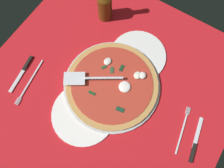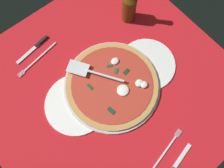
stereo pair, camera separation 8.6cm
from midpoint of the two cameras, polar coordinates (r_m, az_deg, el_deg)
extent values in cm
cube|color=red|center=(88.37, 1.62, -1.10)|extent=(98.23, 98.23, 0.80)
cube|color=silver|center=(107.95, 19.37, 15.38)|extent=(8.19, 8.19, 0.10)
cube|color=silver|center=(105.64, 25.54, 9.10)|extent=(8.19, 8.19, 0.10)
cube|color=silver|center=(105.43, 13.14, 16.33)|extent=(8.19, 8.19, 0.10)
cube|color=silver|center=(101.77, 19.50, 10.03)|extent=(8.19, 8.19, 0.10)
cube|color=silver|center=(100.66, 25.91, 3.31)|extent=(8.19, 8.19, 0.10)
cube|color=silver|center=(104.16, 6.62, 17.12)|extent=(8.19, 8.19, 0.10)
cube|color=silver|center=(99.10, 13.02, 10.90)|extent=(8.19, 8.19, 0.10)
cube|color=silver|center=(96.59, 19.64, 4.05)|extent=(8.19, 8.19, 0.10)
cube|color=silver|center=(96.82, 26.30, -3.02)|extent=(8.19, 8.19, 0.10)
cube|color=silver|center=(104.16, -0.03, 17.71)|extent=(8.19, 8.19, 0.10)
cube|color=silver|center=(97.74, 6.24, 11.66)|extent=(8.19, 8.19, 0.10)
cube|color=silver|center=(93.77, 12.90, 4.79)|extent=(8.19, 8.19, 0.10)
cube|color=silver|center=(92.58, 19.79, -2.53)|extent=(8.19, 8.19, 0.10)
cube|color=silver|center=(94.25, 26.72, -9.78)|extent=(8.19, 8.19, 0.10)
cube|color=silver|center=(105.44, -6.64, 18.06)|extent=(8.19, 8.19, 0.10)
cube|color=silver|center=(97.74, -0.68, 12.27)|extent=(8.19, 8.19, 0.10)
cube|color=silver|center=(92.33, 5.82, 5.50)|extent=(8.19, 8.19, 0.10)
cube|color=silver|center=(89.63, 12.76, -1.97)|extent=(8.19, 8.19, 0.10)
cube|color=silver|center=(89.88, 19.95, -9.61)|extent=(8.19, 8.19, 0.10)
cube|color=silver|center=(93.06, 27.18, -16.82)|extent=(8.19, 8.19, 0.10)
cube|color=silver|center=(107.95, -13.02, 18.20)|extent=(8.19, 8.19, 0.10)
cube|color=silver|center=(99.10, -7.52, 12.70)|extent=(8.19, 8.19, 0.10)
cube|color=silver|center=(92.34, -1.37, 6.13)|extent=(8.19, 8.19, 0.10)
cube|color=silver|center=(88.13, 5.38, -1.34)|extent=(8.19, 8.19, 0.10)
cube|color=silver|center=(86.85, 12.61, -9.27)|extent=(8.19, 8.19, 0.10)
cube|color=silver|center=(88.63, 20.13, -17.00)|extent=(8.19, 8.19, 0.10)
cube|color=silver|center=(101.77, -14.11, 12.95)|extent=(8.19, 8.19, 0.10)
cube|color=silver|center=(93.78, -8.47, 6.66)|extent=(8.19, 8.19, 0.10)
cube|color=silver|center=(88.13, -2.13, -0.68)|extent=(8.19, 8.19, 0.10)
cube|color=silver|center=(85.29, 4.89, -8.75)|extent=(8.19, 8.19, 0.10)
cube|color=silver|center=(85.56, 12.45, -16.92)|extent=(8.19, 8.19, 0.10)
cube|color=silver|center=(105.65, -20.30, 13.03)|extent=(8.19, 8.19, 0.10)
cube|color=silver|center=(96.59, -15.27, 7.07)|extent=(8.19, 8.19, 0.10)
cube|color=silver|center=(89.64, -9.50, -0.02)|extent=(8.19, 8.19, 0.10)
cube|color=silver|center=(85.30, -2.95, -8.06)|extent=(8.19, 8.19, 0.10)
cube|color=silver|center=(83.98, 4.35, -16.52)|extent=(8.19, 8.19, 0.10)
cube|color=silver|center=(100.67, -21.62, 7.36)|extent=(8.19, 8.19, 0.10)
cube|color=silver|center=(92.58, -16.52, 0.61)|extent=(8.19, 8.19, 0.10)
cube|color=silver|center=(86.85, -10.61, -7.24)|extent=(8.19, 8.19, 0.10)
cube|color=silver|center=(83.98, -3.84, -15.80)|extent=(8.19, 8.19, 0.10)
cube|color=silver|center=(96.83, -23.02, 1.18)|extent=(8.19, 8.19, 0.10)
cube|color=silver|center=(89.89, -17.86, -6.34)|extent=(8.19, 8.19, 0.10)
cube|color=silver|center=(85.56, -11.82, -14.80)|extent=(8.19, 8.19, 0.10)
cube|color=silver|center=(94.25, -24.51, -5.43)|extent=(8.19, 8.19, 0.10)
cube|color=silver|center=(88.64, -19.29, -13.60)|extent=(8.19, 8.19, 0.10)
cylinder|color=#B2B6BD|center=(87.43, 2.78, -0.76)|extent=(39.04, 39.04, 1.24)
cylinder|color=white|center=(92.78, 11.83, 4.80)|extent=(23.75, 23.75, 1.00)
cylinder|color=white|center=(85.92, -6.57, -5.68)|extent=(25.02, 25.02, 1.00)
cylinder|color=#C48A49|center=(86.26, 2.82, -0.50)|extent=(37.10, 37.10, 1.21)
cylinder|color=#B33223|center=(85.55, 2.84, -0.34)|extent=(32.68, 32.68, 0.30)
ellipsoid|color=silver|center=(88.55, 3.53, 5.67)|extent=(3.48, 2.89, 0.94)
ellipsoid|color=silver|center=(85.99, 10.03, -0.17)|extent=(3.38, 2.99, 1.32)
ellipsoid|color=white|center=(84.42, 5.78, -2.08)|extent=(4.77, 4.65, 0.92)
ellipsoid|color=white|center=(86.10, 11.24, -0.57)|extent=(3.03, 2.88, 1.37)
cube|color=#254E2D|center=(87.24, 3.90, 3.11)|extent=(2.91, 2.49, 0.30)
cube|color=#15361C|center=(87.50, 6.57, 2.90)|extent=(3.03, 1.75, 0.30)
cube|color=#16431D|center=(84.86, -3.01, -1.14)|extent=(1.31, 2.89, 0.30)
cube|color=#123825|center=(82.44, 2.77, -7.49)|extent=(2.16, 3.38, 0.30)
cube|color=#1E4425|center=(87.96, 2.15, 4.45)|extent=(2.50, 2.01, 0.30)
cube|color=#294622|center=(86.94, -3.90, 2.61)|extent=(3.50, 1.50, 0.30)
cube|color=silver|center=(86.51, -6.23, 3.80)|extent=(9.19, 10.03, 0.30)
cylinder|color=silver|center=(84.41, 1.22, 1.74)|extent=(9.01, 13.11, 1.00)
cube|color=white|center=(97.30, -16.95, 7.37)|extent=(21.30, 13.95, 0.60)
cube|color=silver|center=(95.70, -16.04, 6.63)|extent=(17.91, 3.27, 0.25)
cube|color=silver|center=(95.25, -20.77, 2.43)|extent=(3.00, 0.66, 0.25)
cube|color=silver|center=(95.03, -20.61, 2.27)|extent=(3.00, 0.66, 0.25)
cube|color=silver|center=(94.82, -20.44, 2.11)|extent=(3.00, 0.66, 0.25)
cube|color=silver|center=(94.61, -20.28, 1.94)|extent=(3.00, 0.66, 0.25)
cube|color=black|center=(98.77, -15.86, 10.47)|extent=(7.02, 2.21, 0.80)
cube|color=silver|center=(97.93, -19.06, 7.26)|extent=(12.18, 3.18, 0.25)
cube|color=silver|center=(87.14, 17.94, -18.65)|extent=(19.93, 15.74, 0.60)
cube|color=silver|center=(86.11, 16.45, -17.59)|extent=(15.65, 3.61, 0.25)
cube|color=silver|center=(88.41, 20.16, -12.76)|extent=(2.99, 0.79, 0.25)
cube|color=silver|center=(88.32, 19.93, -12.60)|extent=(2.99, 0.79, 0.25)
cube|color=silver|center=(88.23, 19.70, -12.44)|extent=(2.99, 0.79, 0.25)
cube|color=silver|center=(88.15, 19.46, -12.27)|extent=(2.99, 0.79, 0.25)
cube|color=silver|center=(87.94, 20.52, -18.22)|extent=(12.28, 3.71, 0.25)
cylinder|color=#57330E|center=(98.54, 7.09, 18.72)|extent=(6.24, 6.24, 12.37)
camera|label=1|loc=(0.04, -87.11, 8.42)|focal=34.61mm
camera|label=2|loc=(0.04, 92.89, -8.42)|focal=34.61mm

